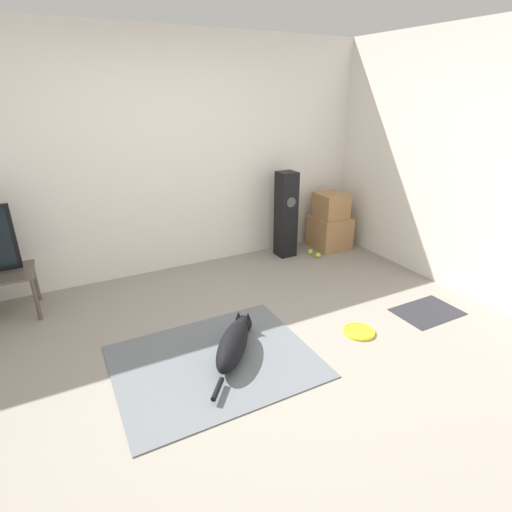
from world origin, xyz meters
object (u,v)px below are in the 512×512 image
(tennis_ball_near_speaker, at_px, (310,252))
(floor_speaker, at_px, (286,215))
(dog, at_px, (234,343))
(cardboard_box_lower, at_px, (329,232))
(cardboard_box_upper, at_px, (331,205))
(tennis_ball_by_boxes, at_px, (318,255))
(frisbee, at_px, (359,331))

(tennis_ball_near_speaker, bearing_deg, floor_speaker, 155.01)
(dog, height_order, floor_speaker, floor_speaker)
(cardboard_box_lower, height_order, cardboard_box_upper, cardboard_box_upper)
(cardboard_box_lower, height_order, tennis_ball_by_boxes, cardboard_box_lower)
(cardboard_box_lower, xyz_separation_m, cardboard_box_upper, (-0.01, -0.00, 0.37))
(cardboard_box_upper, distance_m, floor_speaker, 0.66)
(cardboard_box_upper, xyz_separation_m, tennis_ball_by_boxes, (-0.34, -0.24, -0.55))
(frisbee, distance_m, floor_speaker, 1.93)
(cardboard_box_lower, bearing_deg, tennis_ball_by_boxes, -145.10)
(dog, bearing_deg, floor_speaker, 47.90)
(dog, xyz_separation_m, cardboard_box_lower, (2.12, 1.57, 0.09))
(tennis_ball_near_speaker, bearing_deg, cardboard_box_lower, 15.13)
(tennis_ball_by_boxes, bearing_deg, floor_speaker, 138.02)
(cardboard_box_upper, bearing_deg, tennis_ball_near_speaker, -165.19)
(frisbee, xyz_separation_m, tennis_ball_near_speaker, (0.66, 1.69, 0.02))
(cardboard_box_lower, distance_m, tennis_ball_near_speaker, 0.42)
(frisbee, distance_m, cardboard_box_lower, 2.06)
(frisbee, relative_size, cardboard_box_upper, 0.76)
(cardboard_box_upper, xyz_separation_m, floor_speaker, (-0.66, 0.04, -0.05))
(dog, height_order, tennis_ball_near_speaker, dog)
(tennis_ball_by_boxes, distance_m, tennis_ball_near_speaker, 0.14)
(floor_speaker, relative_size, tennis_ball_by_boxes, 16.09)
(cardboard_box_upper, height_order, tennis_ball_near_speaker, cardboard_box_upper)
(tennis_ball_near_speaker, bearing_deg, cardboard_box_upper, 14.81)
(tennis_ball_near_speaker, bearing_deg, tennis_ball_by_boxes, -83.68)
(dog, distance_m, tennis_ball_near_speaker, 2.30)
(cardboard_box_lower, xyz_separation_m, tennis_ball_by_boxes, (-0.35, -0.24, -0.18))
(tennis_ball_near_speaker, bearing_deg, frisbee, -111.24)
(dog, relative_size, cardboard_box_upper, 2.15)
(cardboard_box_upper, distance_m, tennis_ball_by_boxes, 0.69)
(floor_speaker, xyz_separation_m, tennis_ball_near_speaker, (0.30, -0.14, -0.50))
(frisbee, bearing_deg, tennis_ball_near_speaker, 68.76)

